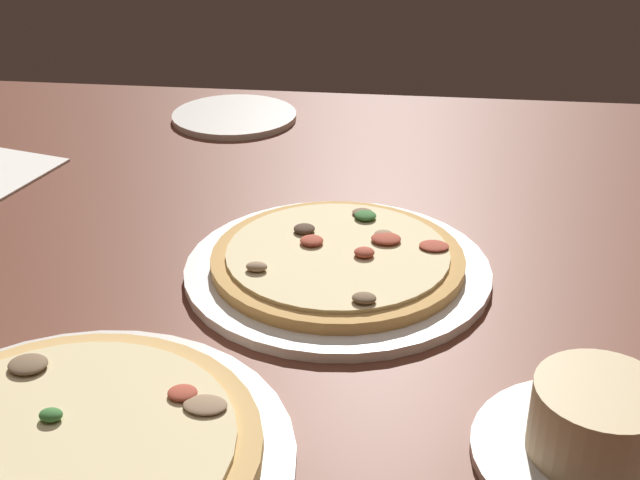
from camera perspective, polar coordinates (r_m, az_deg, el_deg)
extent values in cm
cube|color=brown|center=(85.93, -1.14, -2.51)|extent=(150.00, 110.00, 4.00)
cylinder|color=white|center=(82.14, 1.19, -2.02)|extent=(29.71, 29.71, 1.00)
cylinder|color=tan|center=(81.61, 1.20, -1.35)|extent=(24.54, 24.54, 1.20)
cylinder|color=beige|center=(81.23, 1.20, -0.85)|extent=(21.58, 21.58, 0.40)
ellipsoid|color=#4C3828|center=(84.63, -1.40, 0.79)|extent=(2.15, 2.09, 0.69)
ellipsoid|color=brown|center=(72.98, 3.00, -3.93)|extent=(2.14, 1.76, 0.69)
ellipsoid|color=#AD4733|center=(83.10, 4.49, 0.15)|extent=(2.95, 2.55, 0.62)
ellipsoid|color=#937556|center=(77.78, -4.31, -1.81)|extent=(2.00, 1.46, 0.78)
ellipsoid|color=#AD4733|center=(80.15, 3.01, -0.83)|extent=(1.95, 1.82, 0.77)
ellipsoid|color=#AD4733|center=(82.32, 7.71, -0.38)|extent=(2.90, 2.38, 0.42)
ellipsoid|color=#937556|center=(83.79, 4.32, 0.38)|extent=(1.90, 1.84, 0.56)
ellipsoid|color=#AD4733|center=(82.30, -0.57, -0.03)|extent=(2.29, 2.24, 0.65)
ellipsoid|color=brown|center=(88.32, 2.89, 1.88)|extent=(2.16, 2.01, 0.46)
ellipsoid|color=#387033|center=(87.42, 3.08, 1.67)|extent=(2.26, 2.23, 0.68)
cylinder|color=silver|center=(62.44, -16.77, -14.31)|extent=(31.77, 31.77, 1.00)
cylinder|color=tan|center=(61.74, -16.91, -13.54)|extent=(27.21, 27.21, 1.20)
cylinder|color=beige|center=(61.23, -17.01, -12.98)|extent=(23.65, 23.65, 0.40)
ellipsoid|color=brown|center=(68.55, -19.12, -7.93)|extent=(3.04, 2.72, 0.68)
ellipsoid|color=#AD4733|center=(62.95, -9.27, -10.14)|extent=(2.19, 1.97, 0.55)
ellipsoid|color=#387033|center=(62.87, -17.72, -11.18)|extent=(1.69, 1.35, 0.80)
ellipsoid|color=#937556|center=(61.69, -7.76, -10.97)|extent=(3.19, 2.36, 0.45)
cylinder|color=silver|center=(63.69, 17.89, -13.66)|extent=(16.91, 16.91, 0.80)
cylinder|color=#D1B784|center=(61.77, 18.30, -11.49)|extent=(9.32, 9.32, 5.38)
cylinder|color=silver|center=(124.30, -5.80, 8.31)|extent=(18.01, 18.01, 0.90)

